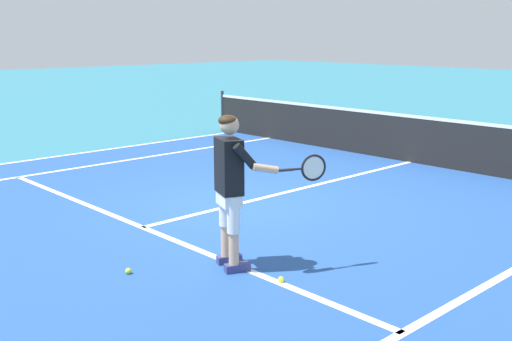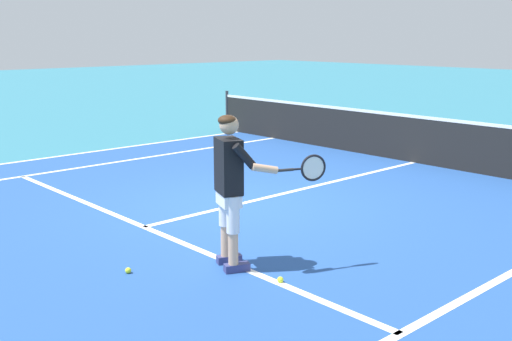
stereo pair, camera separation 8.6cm
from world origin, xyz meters
name	(u,v)px [view 1 (the left image)]	position (x,y,z in m)	size (l,w,h in m)	color
ground_plane	(239,204)	(0.00, 0.00, 0.00)	(80.00, 80.00, 0.00)	teal
court_inner_surface	(206,212)	(0.00, -0.64, 0.00)	(10.98, 11.00, 0.00)	#234C93
line_service	(143,227)	(0.00, -1.74, 0.00)	(8.23, 0.10, 0.01)	white
line_centre_service	(303,188)	(0.00, 1.46, 0.00)	(0.10, 6.40, 0.01)	white
line_singles_left	(74,168)	(-4.12, -0.64, 0.00)	(0.10, 10.60, 0.01)	white
line_singles_right	(466,297)	(4.12, -0.64, 0.00)	(0.10, 10.60, 0.01)	white
line_doubles_left	(44,158)	(-5.49, -0.64, 0.00)	(0.10, 10.60, 0.01)	white
tennis_net	(411,138)	(0.00, 4.66, 0.50)	(11.96, 0.08, 1.07)	#333338
tennis_player	(232,181)	(1.93, -1.81, 0.99)	(0.95, 0.99, 1.71)	navy
tennis_ball_near_feet	(281,280)	(2.60, -1.72, 0.03)	(0.07, 0.07, 0.07)	#CCE02D
tennis_ball_by_baseline	(128,271)	(1.30, -2.76, 0.03)	(0.07, 0.07, 0.07)	#CCE02D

